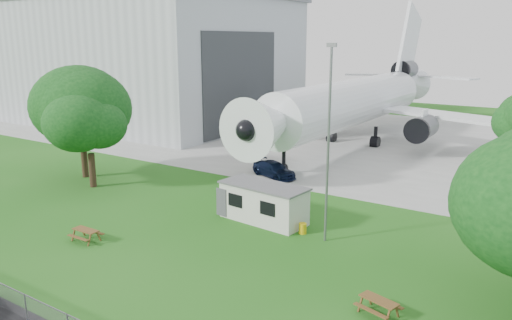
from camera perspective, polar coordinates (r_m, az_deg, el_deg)
The scene contains 12 objects.
ground at distance 31.71m, azimuth -10.91°, elevation -9.49°, with size 160.00×160.00×0.00m, color #357625.
concrete_apron at distance 63.38m, azimuth 13.69°, elevation 2.06°, with size 120.00×46.00×0.03m, color #B7B7B2.
hangar at distance 81.58m, azimuth -12.87°, elevation 11.27°, with size 43.00×31.00×18.55m.
airliner at distance 61.28m, azimuth 11.51°, elevation 6.77°, with size 46.36×47.73×17.69m.
site_cabin at distance 34.60m, azimuth 0.90°, elevation -4.91°, with size 6.86×3.25×2.62m.
picnic_west at distance 33.47m, azimuth -18.80°, elevation -8.73°, with size 1.80×1.50×0.76m, color brown, non-canonical shape.
picnic_east at distance 24.68m, azimuth 13.77°, elevation -16.75°, with size 1.80×1.50×0.76m, color brown, non-canonical shape.
fence at distance 26.53m, azimuth -25.85°, elevation -15.53°, with size 58.00×0.04×1.30m, color gray.
lamp_mast at distance 30.26m, azimuth 8.25°, elevation 1.44°, with size 0.16×0.16×12.00m, color slate.
tree_west_big at distance 47.24m, azimuth -19.50°, elevation 5.97°, with size 8.76×8.76×11.03m.
tree_west_small at distance 43.98m, azimuth -18.55°, elevation 3.35°, with size 6.13×6.13×8.08m.
car_apron_van at distance 45.65m, azimuth 2.06°, elevation -1.11°, with size 1.96×4.81×1.40m, color black.
Camera 1 is at (20.68, -20.63, 12.33)m, focal length 35.00 mm.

